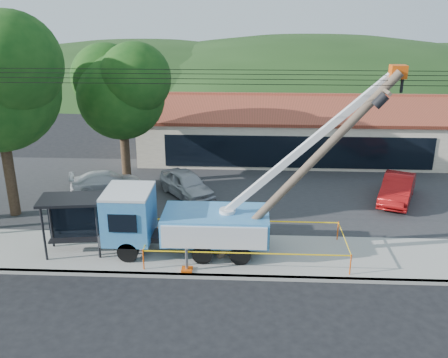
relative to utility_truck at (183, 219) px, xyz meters
name	(u,v)px	position (x,y,z in m)	size (l,w,h in m)	color
ground	(229,307)	(2.27, -4.20, -1.76)	(120.00, 120.00, 0.00)	black
curb	(231,277)	(2.27, -2.10, -1.69)	(60.00, 0.25, 0.15)	#A09F96
sidewalk	(233,255)	(2.27, -0.20, -1.69)	(60.00, 4.00, 0.15)	#A09F96
parking_lot	(237,192)	(2.27, 7.80, -1.71)	(60.00, 12.00, 0.10)	#28282B
strip_mall	(294,131)	(6.27, 15.78, 0.12)	(22.50, 8.53, 4.67)	beige
tree_lot	(121,87)	(-4.73, 8.80, 4.45)	(6.30, 5.60, 8.94)	#332316
hill_west	(140,80)	(-12.73, 50.80, -1.76)	(78.40, 56.00, 28.00)	#183312
hill_center	(315,81)	(12.27, 50.80, -1.76)	(89.60, 64.00, 32.00)	#183312
utility_truck	(183,219)	(0.00, 0.00, 0.00)	(12.74, 4.01, 8.58)	black
leaning_pole	(312,162)	(5.58, -0.52, 2.98)	(7.42, 2.01, 8.56)	brown
bus_shelter	(73,211)	(-5.01, -0.17, 0.36)	(2.98, 2.06, 2.68)	black
caution_tape	(246,240)	(2.88, -0.14, -0.92)	(8.89, 3.30, 0.95)	#D54A0B
car_silver	(187,197)	(-0.70, 6.89, -1.76)	(1.79, 4.45, 1.51)	#A7A8AE
car_red	(396,202)	(11.54, 6.73, -1.76)	(1.61, 4.62, 1.52)	#A31011
car_white	(108,193)	(-5.65, 7.41, -1.76)	(1.74, 4.29, 1.24)	silver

